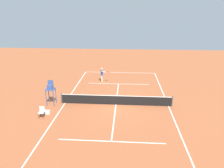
{
  "coord_description": "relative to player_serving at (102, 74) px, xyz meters",
  "views": [
    {
      "loc": [
        -0.92,
        18.52,
        8.69
      ],
      "look_at": [
        0.64,
        -3.67,
        0.8
      ],
      "focal_mm": 33.92,
      "sensor_mm": 36.0,
      "label": 1
    }
  ],
  "objects": [
    {
      "name": "court_lines",
      "position": [
        -2.08,
        6.65,
        -1.09
      ],
      "size": [
        10.1,
        22.04,
        0.01
      ],
      "color": "white",
      "rests_on": "ground"
    },
    {
      "name": "player_serving",
      "position": [
        0.0,
        0.0,
        0.0
      ],
      "size": [
        1.25,
        0.85,
        1.83
      ],
      "rotation": [
        0.0,
        0.0,
        1.3
      ],
      "color": "beige",
      "rests_on": "ground"
    },
    {
      "name": "tennis_net",
      "position": [
        -2.08,
        6.65,
        -0.6
      ],
      "size": [
        10.7,
        0.1,
        1.07
      ],
      "color": "#4C4C51",
      "rests_on": "ground"
    },
    {
      "name": "umpire_chair",
      "position": [
        4.1,
        7.01,
        0.51
      ],
      "size": [
        0.8,
        0.8,
        2.41
      ],
      "color": "#38518C",
      "rests_on": "ground"
    },
    {
      "name": "courtside_chair_near",
      "position": [
        4.06,
        9.59,
        -0.56
      ],
      "size": [
        0.44,
        0.46,
        0.95
      ],
      "color": "#262626",
      "rests_on": "ground"
    },
    {
      "name": "ground_plane",
      "position": [
        -2.08,
        6.65,
        -1.1
      ],
      "size": [
        60.0,
        60.0,
        0.0
      ],
      "primitive_type": "plane",
      "color": "#AD5933"
    },
    {
      "name": "equipment_bag",
      "position": [
        4.02,
        8.94,
        -0.95
      ],
      "size": [
        0.76,
        0.32,
        0.3
      ],
      "primitive_type": "cube",
      "color": "white",
      "rests_on": "ground"
    },
    {
      "name": "tennis_ball",
      "position": [
        -0.98,
        2.2,
        -1.06
      ],
      "size": [
        0.07,
        0.07,
        0.07
      ],
      "primitive_type": "sphere",
      "color": "#CCE033",
      "rests_on": "ground"
    }
  ]
}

